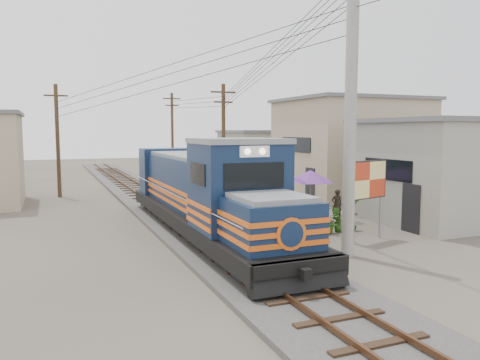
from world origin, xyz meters
name	(u,v)px	position (x,y,z in m)	size (l,w,h in m)	color
ground	(245,263)	(0.00, 0.00, 0.00)	(120.00, 120.00, 0.00)	#473F35
ballast	(168,211)	(0.00, 10.00, 0.08)	(3.60, 70.00, 0.16)	#595651
track	(168,207)	(0.00, 10.00, 0.26)	(1.15, 70.00, 0.12)	#51331E
locomotive	(205,195)	(0.00, 3.96, 1.66)	(2.78, 15.14, 3.75)	black
utility_pole_main	(351,104)	(3.50, -0.50, 5.00)	(0.40, 0.40, 10.00)	#9E9B93
wooden_pole_mid	(224,138)	(4.50, 14.00, 3.68)	(1.60, 0.24, 7.00)	#4C3826
wooden_pole_far	(172,133)	(4.80, 28.00, 3.93)	(1.60, 0.24, 7.50)	#4C3826
wooden_pole_left	(58,138)	(-5.00, 18.00, 3.68)	(1.60, 0.24, 7.00)	#4C3826
power_lines	(171,57)	(-0.14, 8.49, 7.56)	(9.65, 19.00, 3.30)	black
shophouse_front	(449,170)	(11.50, 3.00, 2.36)	(7.35, 6.30, 4.70)	gray
shophouse_mid	(350,147)	(12.50, 12.00, 3.11)	(8.40, 7.35, 6.20)	tan
shophouse_back	(263,155)	(11.00, 22.00, 2.11)	(6.30, 6.30, 4.20)	gray
billboard	(368,182)	(5.44, 0.98, 2.23)	(1.93, 0.62, 3.04)	#99999E
market_umbrella	(311,176)	(5.43, 5.13, 2.08)	(2.28, 2.28, 2.36)	black
vendor	(337,205)	(6.71, 4.89, 0.73)	(0.53, 0.35, 1.46)	black
plant_nursery	(302,217)	(4.30, 3.85, 0.48)	(3.21, 3.42, 1.11)	#264C15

